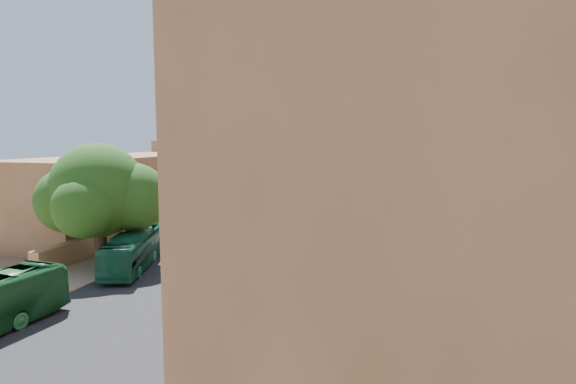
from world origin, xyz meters
The scene contains 35 objects.
ground centered at (0.00, 0.00, 0.00)m, with size 260.00×260.00×0.00m, color brown.
road_surface centered at (0.00, 30.00, 0.01)m, with size 14.00×140.00×0.01m, color black.
sidewalk_east centered at (9.50, 30.00, 0.01)m, with size 5.00×140.00×0.01m, color #856E57.
sidewalk_west centered at (-9.50, 30.00, 0.01)m, with size 5.00×140.00×0.01m, color #856E57.
kerb_east centered at (7.00, 30.00, 0.06)m, with size 0.25×140.00×0.12m, color #856E57.
kerb_west centered at (-7.00, 30.00, 0.06)m, with size 0.25×140.00×0.12m, color #856E57.
townhouse_a centered at (15.95, -3.00, 6.41)m, with size 9.00×14.00×16.40m.
townhouse_b centered at (15.95, 11.00, 5.66)m, with size 9.00×14.00×14.90m.
townhouse_c centered at (15.95, 25.00, 6.91)m, with size 9.00×14.00×17.40m.
townhouse_d centered at (15.95, 39.00, 6.16)m, with size 9.00×14.00×15.90m.
corner_block centered at (16.50, -16.50, 7.91)m, with size 9.20×10.20×15.70m.
west_wall centered at (-12.50, 20.00, 0.90)m, with size 1.00×40.00×1.80m, color #8F6340.
west_building_low centered at (-18.00, 18.00, 4.20)m, with size 10.00×28.00×8.40m, color brown.
west_building_mid centered at (-18.00, 44.00, 5.00)m, with size 10.00×22.00×10.00m, color #986945.
church centered at (0.00, 78.61, 9.52)m, with size 28.00×22.50×36.30m.
ficus_tree centered at (-9.41, 4.01, 5.97)m, with size 10.10×9.29×10.10m.
street_tree_a centered at (-10.00, 12.00, 3.77)m, with size 3.66×3.66×5.62m.
street_tree_b centered at (-10.00, 24.00, 3.45)m, with size 3.35×3.35×5.15m.
street_tree_c centered at (-10.00, 36.00, 3.04)m, with size 2.96×2.96×4.56m.
street_tree_d centered at (-10.00, 48.00, 3.24)m, with size 3.15×3.15×4.84m.
streetlamp centered at (7.72, -12.00, 5.20)m, with size 2.11×0.44×8.22m.
red_truck centered at (0.32, 8.07, 1.55)m, with size 3.64×6.36×3.53m.
olive_pickup centered at (6.50, 20.00, 0.92)m, with size 2.45×4.73×1.89m.
bus_green_north centered at (-6.42, 4.04, 1.49)m, with size 2.50×10.67×2.97m, color #135235.
bus_red_east centered at (6.50, 9.90, 1.56)m, with size 2.62×11.19×3.12m, color #AF2915.
bus_cream_east centered at (6.33, 27.84, 1.51)m, with size 2.54×10.84×3.02m, color beige.
car_blue_a centered at (-4.29, 14.91, 0.54)m, with size 1.27×3.16×1.08m, color #2E47A2.
car_white_a centered at (-3.03, 30.58, 0.56)m, with size 1.19×3.40×1.12m, color #BDBDBD.
car_cream centered at (1.00, 25.54, 0.54)m, with size 1.80×3.91×1.09m, color beige.
car_dkblue centered at (-1.46, 41.95, 0.58)m, with size 1.62×3.99×1.16m, color navy.
car_white_b centered at (4.71, 41.44, 0.63)m, with size 1.49×3.71×1.26m, color white.
car_blue_b centered at (-1.02, 50.44, 0.63)m, with size 1.34×3.85×1.27m, color #2F639D.
pedestrian_a centered at (9.76, 8.13, 0.96)m, with size 0.70×0.46×1.92m, color black.
pedestrian_b centered at (7.50, -8.10, 0.91)m, with size 0.88×0.69×1.82m, color #2F2927.
pedestrian_c centered at (9.07, 16.57, 0.80)m, with size 0.94×0.39×1.61m, color #2C2B30.
Camera 1 is at (16.52, -28.73, 10.61)m, focal length 30.00 mm.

